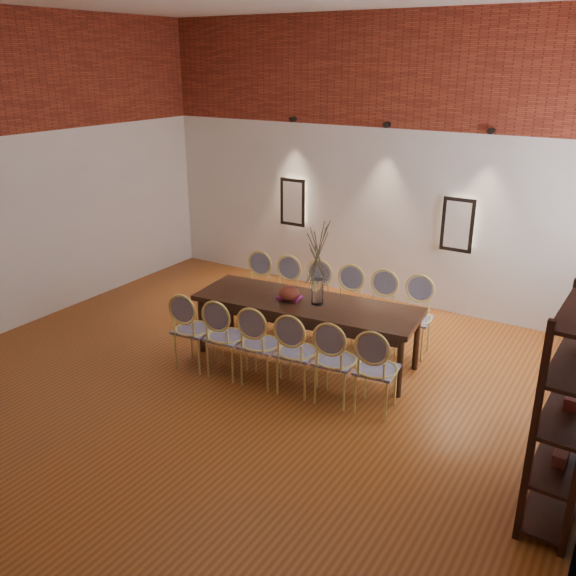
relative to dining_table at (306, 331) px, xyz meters
The scene contains 26 objects.
floor 1.24m from the dining_table, 103.91° to the right, with size 7.00×7.00×0.02m, color #9C521F.
wall_back 2.92m from the dining_table, 96.70° to the left, with size 7.00×0.10×4.00m, color silver.
brick_band_back 3.72m from the dining_table, 96.89° to the left, with size 7.00×0.02×1.50m, color maroon.
niche_left 2.95m from the dining_table, 124.44° to the left, with size 0.36×0.06×0.66m, color #FFEAC6.
niche_right 2.69m from the dining_table, 66.22° to the left, with size 0.36×0.06×0.66m, color #FFEAC6.
spot_fixture_left 3.53m from the dining_table, 124.79° to the left, with size 0.08×0.08×0.10m, color black.
spot_fixture_mid 3.15m from the dining_table, 92.08° to the left, with size 0.08×0.08×0.10m, color black.
spot_fixture_right 3.41m from the dining_table, 59.96° to the left, with size 0.08×0.08×0.10m, color black.
dining_table is the anchor object (origin of this frame).
chair_near_a 1.31m from the dining_table, 141.41° to the right, with size 0.44×0.44×0.94m, color #DAC361, non-canonical shape.
chair_near_b 0.97m from the dining_table, 127.18° to the right, with size 0.44×0.44×0.94m, color #DAC361, non-canonical shape.
chair_near_c 0.74m from the dining_table, 101.39° to the right, with size 0.44×0.44×0.94m, color #DAC361, non-canonical shape.
chair_near_d 0.74m from the dining_table, 66.68° to the right, with size 0.44×0.44×0.94m, color #DAC361, non-canonical shape.
chair_near_e 0.97m from the dining_table, 40.88° to the right, with size 0.44×0.44×0.94m, color #DAC361, non-canonical shape.
chair_near_f 1.31m from the dining_table, 26.66° to the right, with size 0.44×0.44×0.94m, color #DAC361, non-canonical shape.
chair_far_a 1.31m from the dining_table, 153.34° to the left, with size 0.44×0.44×0.94m, color #DAC361, non-canonical shape.
chair_far_b 0.97m from the dining_table, 139.12° to the left, with size 0.44×0.44×0.94m, color #DAC361, non-canonical shape.
chair_far_c 0.74m from the dining_table, 113.32° to the left, with size 0.44×0.44×0.94m, color #DAC361, non-canonical shape.
chair_far_d 0.74m from the dining_table, 78.61° to the left, with size 0.44×0.44×0.94m, color #DAC361, non-canonical shape.
chair_far_e 0.97m from the dining_table, 52.82° to the left, with size 0.44×0.44×0.94m, color #DAC361, non-canonical shape.
chair_far_f 1.31m from the dining_table, 38.59° to the left, with size 0.44×0.44×0.94m, color #DAC361, non-canonical shape.
vase 0.54m from the dining_table, ahead, with size 0.14×0.14×0.30m, color silver.
dried_branches 0.98m from the dining_table, ahead, with size 0.50×0.50×0.70m, color brown, non-canonical shape.
bowl 0.51m from the dining_table, 159.82° to the right, with size 0.24×0.24×0.18m, color maroon.
book 0.45m from the dining_table, behind, with size 0.26×0.18×0.03m, color #921E77.
shelving_rack 3.27m from the dining_table, 21.88° to the right, with size 0.38×1.00×1.80m, color black, non-canonical shape.
Camera 1 is at (3.57, -4.53, 3.40)m, focal length 38.00 mm.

